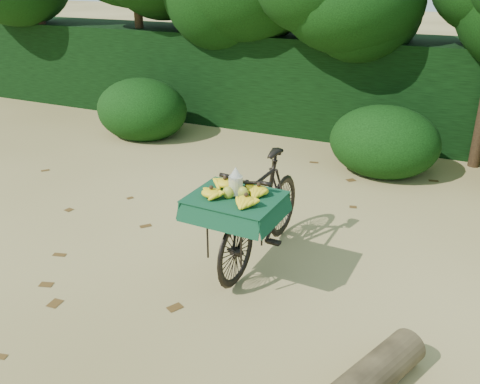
% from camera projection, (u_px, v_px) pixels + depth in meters
% --- Properties ---
extents(ground, '(80.00, 80.00, 0.00)m').
position_uv_depth(ground, '(139.00, 292.00, 5.01)').
color(ground, tan).
rests_on(ground, ground).
extents(vendor_bicycle, '(0.86, 1.95, 1.17)m').
position_uv_depth(vendor_bicycle, '(261.00, 209.00, 5.37)').
color(vendor_bicycle, black).
rests_on(vendor_bicycle, ground).
extents(hedge_backdrop, '(26.00, 1.80, 1.80)m').
position_uv_depth(hedge_backdrop, '(328.00, 83.00, 9.86)').
color(hedge_backdrop, black).
rests_on(hedge_backdrop, ground).
extents(tree_row, '(14.50, 2.00, 4.00)m').
position_uv_depth(tree_row, '(284.00, 26.00, 9.01)').
color(tree_row, black).
rests_on(tree_row, ground).
extents(bush_clumps, '(8.80, 1.70, 0.90)m').
position_uv_depth(bush_clumps, '(321.00, 137.00, 8.19)').
color(bush_clumps, black).
rests_on(bush_clumps, ground).
extents(leaf_litter, '(7.00, 7.30, 0.01)m').
position_uv_depth(leaf_litter, '(174.00, 260.00, 5.55)').
color(leaf_litter, '#513515').
rests_on(leaf_litter, ground).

